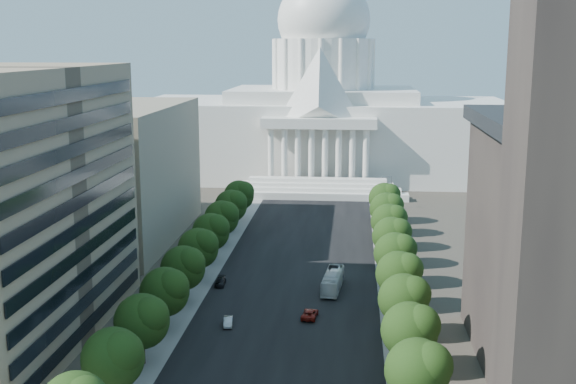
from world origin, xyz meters
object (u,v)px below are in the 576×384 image
(car_red, at_px, (310,314))
(city_bus, at_px, (333,281))
(car_dark_b, at_px, (220,282))
(car_silver, at_px, (228,322))

(car_red, distance_m, city_bus, 14.40)
(car_dark_b, bearing_deg, car_silver, -79.02)
(car_red, bearing_deg, car_silver, 25.34)
(car_red, bearing_deg, car_dark_b, -34.10)
(car_silver, relative_size, city_bus, 0.32)
(city_bus, bearing_deg, car_red, -97.56)
(car_red, height_order, car_dark_b, car_red)
(car_silver, bearing_deg, city_bus, 41.50)
(car_red, relative_size, car_dark_b, 1.13)
(car_silver, relative_size, car_red, 0.78)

